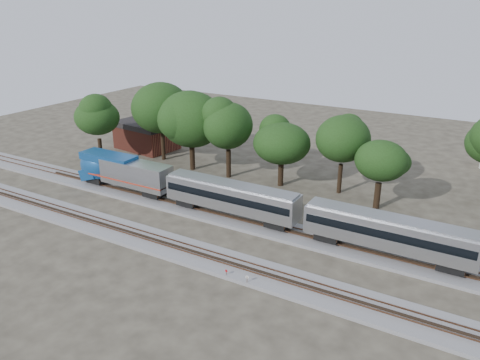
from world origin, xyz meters
name	(u,v)px	position (x,y,z in m)	size (l,w,h in m)	color
ground	(205,238)	(0.00, 0.00, 0.00)	(160.00, 160.00, 0.00)	#383328
track_far	(230,218)	(0.00, 6.00, 0.21)	(160.00, 5.00, 0.73)	slate
track_near	(185,251)	(0.00, -4.00, 0.21)	(160.00, 5.00, 0.73)	slate
train	(390,232)	(20.19, 6.00, 3.36)	(95.71, 3.31, 4.87)	#ADAFB4
switch_stand_red	(226,273)	(6.85, -6.14, 0.64)	(0.32, 0.08, 1.00)	#512D19
switch_stand_white	(247,279)	(9.36, -6.27, 0.73)	(0.35, 0.18, 1.15)	#512D19
switch_lever	(238,279)	(8.15, -5.94, 0.15)	(0.50, 0.30, 0.30)	#512D19
brick_building	(147,135)	(-30.20, 25.11, 2.67)	(11.84, 9.00, 5.30)	maroon
tree_0	(97,117)	(-31.35, 14.22, 8.20)	(8.35, 8.35, 11.78)	black
tree_1	(161,108)	(-23.15, 21.28, 9.40)	(9.57, 9.57, 13.49)	black
tree_2	(191,119)	(-15.56, 19.54, 8.65)	(8.81, 8.81, 12.42)	black
tree_3	(228,126)	(-8.36, 19.43, 8.50)	(8.65, 8.65, 12.20)	black
tree_4	(282,143)	(0.54, 20.21, 6.75)	(6.88, 6.88, 9.70)	black
tree_5	(343,139)	(9.33, 21.91, 8.30)	(8.45, 8.45, 11.92)	black
tree_6	(381,161)	(15.65, 18.91, 6.91)	(7.05, 7.05, 9.93)	black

